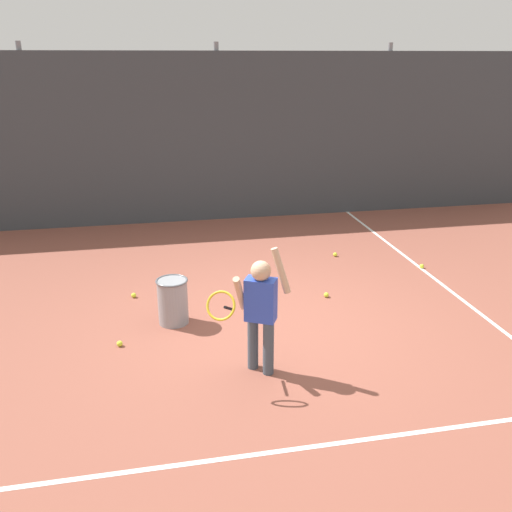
# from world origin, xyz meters

# --- Properties ---
(ground_plane) EXTENTS (20.00, 20.00, 0.00)m
(ground_plane) POSITION_xyz_m (0.00, 0.00, 0.00)
(ground_plane) COLOR brown
(court_line_baseline) EXTENTS (9.00, 0.05, 0.00)m
(court_line_baseline) POSITION_xyz_m (0.00, -2.20, 0.00)
(court_line_baseline) COLOR white
(court_line_baseline) RESTS_ON ground
(court_line_sideline) EXTENTS (0.05, 9.00, 0.00)m
(court_line_sideline) POSITION_xyz_m (2.64, 1.00, 0.00)
(court_line_sideline) COLOR white
(court_line_sideline) RESTS_ON ground
(back_fence_windscreen) EXTENTS (13.72, 0.08, 3.13)m
(back_fence_windscreen) POSITION_xyz_m (0.00, 4.61, 1.57)
(back_fence_windscreen) COLOR #383D42
(back_fence_windscreen) RESTS_ON ground
(fence_post_1) EXTENTS (0.09, 0.09, 3.28)m
(fence_post_1) POSITION_xyz_m (-3.35, 4.67, 1.64)
(fence_post_1) COLOR slate
(fence_post_1) RESTS_ON ground
(fence_post_2) EXTENTS (0.09, 0.09, 3.28)m
(fence_post_2) POSITION_xyz_m (0.00, 4.67, 1.64)
(fence_post_2) COLOR slate
(fence_post_2) RESTS_ON ground
(fence_post_3) EXTENTS (0.09, 0.09, 3.28)m
(fence_post_3) POSITION_xyz_m (3.35, 4.67, 1.64)
(fence_post_3) COLOR slate
(fence_post_3) RESTS_ON ground
(tennis_player) EXTENTS (0.88, 0.55, 1.35)m
(tennis_player) POSITION_xyz_m (-0.35, -0.98, 0.73)
(tennis_player) COLOR #3F4C59
(tennis_player) RESTS_ON ground
(ball_hopper) EXTENTS (0.38, 0.38, 0.56)m
(ball_hopper) POSITION_xyz_m (-1.15, 0.28, 0.29)
(ball_hopper) COLOR gray
(ball_hopper) RESTS_ON ground
(tennis_ball_0) EXTENTS (0.07, 0.07, 0.07)m
(tennis_ball_0) POSITION_xyz_m (2.66, 1.34, 0.03)
(tennis_ball_0) COLOR #CCE033
(tennis_ball_0) RESTS_ON ground
(tennis_ball_1) EXTENTS (0.07, 0.07, 0.07)m
(tennis_ball_1) POSITION_xyz_m (-1.78, -0.19, 0.03)
(tennis_ball_1) COLOR #CCE033
(tennis_ball_1) RESTS_ON ground
(tennis_ball_2) EXTENTS (0.07, 0.07, 0.07)m
(tennis_ball_2) POSITION_xyz_m (1.53, 2.09, 0.03)
(tennis_ball_2) COLOR #CCE033
(tennis_ball_2) RESTS_ON ground
(tennis_ball_3) EXTENTS (0.07, 0.07, 0.07)m
(tennis_ball_3) POSITION_xyz_m (-1.64, 1.11, 0.03)
(tennis_ball_3) COLOR #CCE033
(tennis_ball_3) RESTS_ON ground
(tennis_ball_4) EXTENTS (0.07, 0.07, 0.07)m
(tennis_ball_4) POSITION_xyz_m (0.90, 0.62, 0.03)
(tennis_ball_4) COLOR #CCE033
(tennis_ball_4) RESTS_ON ground
(tennis_ball_5) EXTENTS (0.07, 0.07, 0.07)m
(tennis_ball_5) POSITION_xyz_m (-1.10, 0.91, 0.03)
(tennis_ball_5) COLOR #CCE033
(tennis_ball_5) RESTS_ON ground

